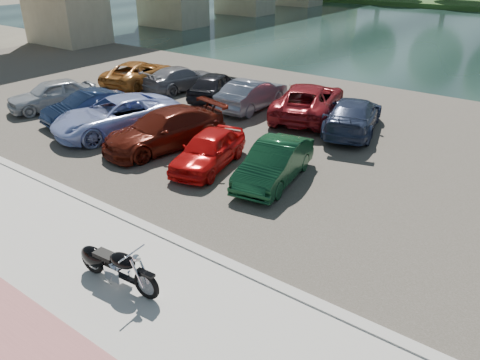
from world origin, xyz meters
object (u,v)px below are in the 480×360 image
(motorcycle, at_px, (111,264))
(car_1, at_px, (87,107))
(car_0, at_px, (52,94))
(car_2, at_px, (117,116))

(motorcycle, distance_m, car_1, 11.80)
(motorcycle, bearing_deg, car_0, 146.96)
(car_0, height_order, car_1, car_0)
(motorcycle, bearing_deg, car_1, 141.02)
(car_0, distance_m, car_2, 4.97)
(motorcycle, distance_m, car_0, 14.24)
(motorcycle, distance_m, car_2, 9.96)
(car_1, xyz_separation_m, car_2, (2.18, -0.19, 0.09))
(car_0, relative_size, car_1, 1.04)
(car_1, height_order, car_2, car_2)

